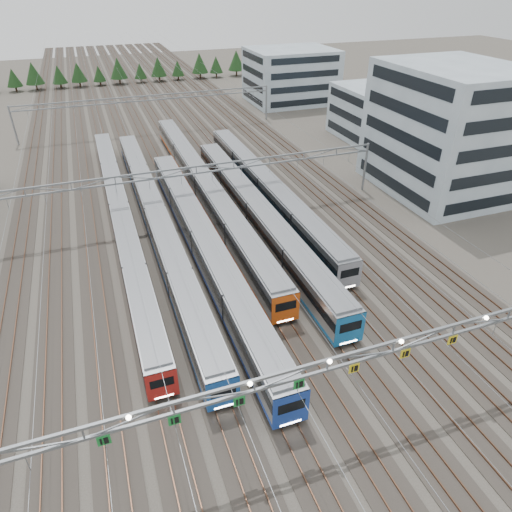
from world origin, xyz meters
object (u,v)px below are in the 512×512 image
object	(u,v)px
train_d	(204,186)
depot_bldg_north	(291,76)
depot_bldg_south	(448,131)
gantry_mid	(197,176)
train_b	(156,218)
train_c	(204,242)
gantry_near	(327,368)
train_f	(267,188)
depot_bldg_mid	(374,112)
train_e	(257,214)
gantry_far	(149,102)
train_a	(120,213)

from	to	relation	value
train_d	depot_bldg_north	size ratio (longest dim) A/B	2.99
depot_bldg_south	depot_bldg_north	world-z (taller)	depot_bldg_south
gantry_mid	depot_bldg_north	bearing A→B (deg)	55.59
train_b	train_d	xyz separation A→B (m)	(9.00, 7.91, 0.13)
train_c	depot_bldg_south	bearing A→B (deg)	10.84
gantry_near	train_f	bearing A→B (deg)	74.68
train_c	gantry_mid	distance (m)	12.57
train_b	depot_bldg_mid	distance (m)	58.07
train_f	train_e	bearing A→B (deg)	-119.92
train_b	train_c	distance (m)	10.10
train_d	gantry_mid	xyz separation A→B (m)	(-2.25, -5.29, 4.12)
train_b	gantry_far	distance (m)	48.29
train_e	train_f	xyz separation A→B (m)	(4.50, 7.82, -0.03)
depot_bldg_north	depot_bldg_mid	bearing A→B (deg)	-83.17
train_f	gantry_near	size ratio (longest dim) A/B	0.91
gantry_near	train_a	bearing A→B (deg)	105.36
train_b	depot_bldg_mid	world-z (taller)	depot_bldg_mid
train_c	depot_bldg_mid	size ratio (longest dim) A/B	3.45
train_f	gantry_mid	distance (m)	12.02
train_d	gantry_mid	bearing A→B (deg)	-113.06
train_c	depot_bldg_south	xyz separation A→B (m)	(42.33, 8.11, 7.48)
depot_bldg_mid	depot_bldg_south	bearing A→B (deg)	-99.41
train_f	depot_bldg_south	world-z (taller)	depot_bldg_south
gantry_mid	depot_bldg_south	world-z (taller)	depot_bldg_south
train_c	depot_bldg_mid	distance (m)	59.11
depot_bldg_south	depot_bldg_north	xyz separation A→B (m)	(0.40, 62.66, -2.96)
train_b	gantry_far	world-z (taller)	gantry_far
train_a	train_c	xyz separation A→B (m)	(9.00, -12.34, 0.27)
train_e	train_d	bearing A→B (deg)	110.56
train_c	train_d	bearing A→B (deg)	75.13
gantry_mid	depot_bldg_mid	world-z (taller)	depot_bldg_mid
gantry_near	gantry_mid	distance (m)	40.12
train_b	gantry_mid	size ratio (longest dim) A/B	1.18
train_d	depot_bldg_south	world-z (taller)	depot_bldg_south
train_b	gantry_near	xyz separation A→B (m)	(6.70, -37.49, 4.95)
train_e	gantry_far	world-z (taller)	gantry_far
train_d	train_f	world-z (taller)	train_f
train_f	gantry_near	world-z (taller)	gantry_near
train_e	train_b	bearing A→B (deg)	163.16
train_e	gantry_far	distance (m)	52.31
train_b	train_f	distance (m)	18.38
train_c	depot_bldg_mid	bearing A→B (deg)	37.35
gantry_far	depot_bldg_mid	distance (m)	49.31
depot_bldg_mid	depot_bldg_north	size ratio (longest dim) A/B	0.73
gantry_mid	gantry_far	bearing A→B (deg)	90.00
train_f	depot_bldg_mid	world-z (taller)	depot_bldg_mid
train_b	gantry_near	bearing A→B (deg)	-79.86
train_d	gantry_near	bearing A→B (deg)	-92.90
gantry_far	depot_bldg_south	bearing A→B (deg)	-50.46
train_c	depot_bldg_north	xyz separation A→B (m)	(42.74, 70.77, 4.52)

